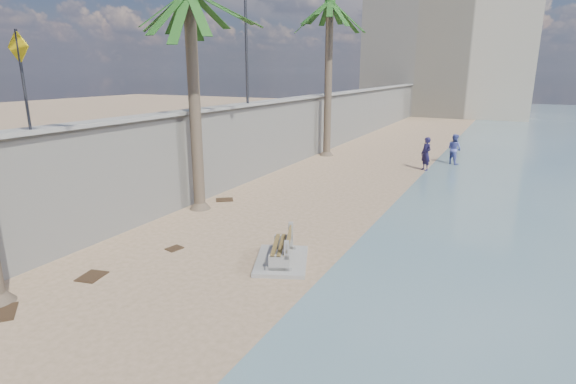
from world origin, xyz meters
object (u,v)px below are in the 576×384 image
(palm_back, at_px, (330,5))
(person_b, at_px, (454,147))
(person_a, at_px, (426,151))
(bench_far, at_px, (281,250))

(palm_back, distance_m, person_b, 10.65)
(person_a, relative_size, person_b, 1.07)
(bench_far, height_order, person_b, person_b)
(bench_far, distance_m, person_b, 16.34)
(bench_far, bearing_deg, palm_back, 107.86)
(person_b, bearing_deg, person_a, 100.66)
(bench_far, bearing_deg, person_b, 81.78)
(person_a, xyz_separation_m, person_b, (1.09, 2.39, -0.07))
(palm_back, bearing_deg, person_b, 6.01)
(bench_far, relative_size, person_b, 1.26)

